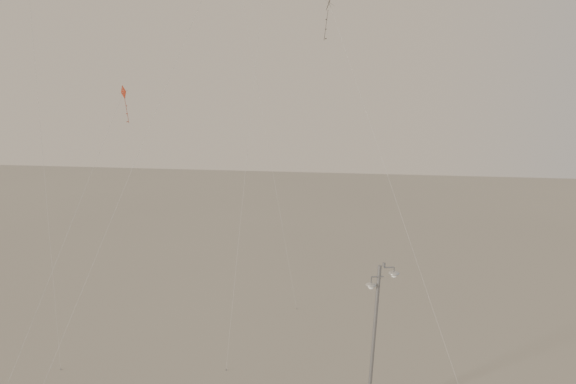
# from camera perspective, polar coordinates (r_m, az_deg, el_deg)

# --- Properties ---
(street_lamp) EXTENTS (1.59, 0.78, 8.39)m
(street_lamp) POSITION_cam_1_polar(r_m,az_deg,el_deg) (28.76, 8.85, -14.50)
(street_lamp) COLOR gray
(street_lamp) RESTS_ON ground
(kite_1) EXTENTS (8.38, 13.35, 27.18)m
(kite_1) POSITION_cam_1_polar(r_m,az_deg,el_deg) (30.69, -9.78, 16.21)
(kite_1) COLOR #332F2A
(kite_1) RESTS_ON ground
(kite_3) EXTENTS (2.00, 14.24, 16.63)m
(kite_3) POSITION_cam_1_polar(r_m,az_deg,el_deg) (31.55, -18.84, 2.93)
(kite_3) COLOR maroon
(kite_3) RESTS_ON ground
(kite_4) EXTENTS (8.11, 8.96, 21.16)m
(kite_4) POSITION_cam_1_polar(r_m,az_deg,el_deg) (27.76, 7.09, 10.29)
(kite_4) COLOR #332F2A
(kite_4) RESTS_ON ground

